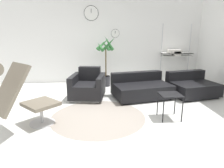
{
  "coord_description": "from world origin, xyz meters",
  "views": [
    {
      "loc": [
        -0.09,
        -3.65,
        1.59
      ],
      "look_at": [
        0.2,
        0.35,
        0.55
      ],
      "focal_mm": 32.0,
      "sensor_mm": 36.0,
      "label": 1
    }
  ],
  "objects_px": {
    "couch_second": "(192,87)",
    "potted_plant": "(106,60)",
    "lounge_chair": "(17,91)",
    "couch_low": "(141,89)",
    "side_table": "(170,97)",
    "shelf_unit": "(176,53)",
    "armchair_red": "(88,87)"
  },
  "relations": [
    {
      "from": "potted_plant",
      "to": "lounge_chair",
      "type": "bearing_deg",
      "value": -118.49
    },
    {
      "from": "couch_second",
      "to": "potted_plant",
      "type": "height_order",
      "value": "potted_plant"
    },
    {
      "from": "lounge_chair",
      "to": "potted_plant",
      "type": "bearing_deg",
      "value": 106.45
    },
    {
      "from": "lounge_chair",
      "to": "side_table",
      "type": "height_order",
      "value": "lounge_chair"
    },
    {
      "from": "lounge_chair",
      "to": "armchair_red",
      "type": "xyz_separation_m",
      "value": [
        1.03,
        1.67,
        -0.42
      ]
    },
    {
      "from": "couch_low",
      "to": "shelf_unit",
      "type": "distance_m",
      "value": 2.17
    },
    {
      "from": "lounge_chair",
      "to": "couch_second",
      "type": "distance_m",
      "value": 4.08
    },
    {
      "from": "lounge_chair",
      "to": "potted_plant",
      "type": "height_order",
      "value": "potted_plant"
    },
    {
      "from": "couch_low",
      "to": "potted_plant",
      "type": "bearing_deg",
      "value": -66.75
    },
    {
      "from": "lounge_chair",
      "to": "potted_plant",
      "type": "xyz_separation_m",
      "value": [
        1.52,
        2.8,
        0.08
      ]
    },
    {
      "from": "side_table",
      "to": "potted_plant",
      "type": "xyz_separation_m",
      "value": [
        -1.09,
        2.48,
        0.36
      ]
    },
    {
      "from": "side_table",
      "to": "lounge_chair",
      "type": "bearing_deg",
      "value": -172.91
    },
    {
      "from": "armchair_red",
      "to": "couch_second",
      "type": "relative_size",
      "value": 0.76
    },
    {
      "from": "lounge_chair",
      "to": "shelf_unit",
      "type": "distance_m",
      "value": 4.89
    },
    {
      "from": "lounge_chair",
      "to": "armchair_red",
      "type": "height_order",
      "value": "lounge_chair"
    },
    {
      "from": "side_table",
      "to": "potted_plant",
      "type": "bearing_deg",
      "value": 113.86
    },
    {
      "from": "couch_second",
      "to": "potted_plant",
      "type": "relative_size",
      "value": 0.83
    },
    {
      "from": "armchair_red",
      "to": "shelf_unit",
      "type": "xyz_separation_m",
      "value": [
        2.74,
        1.43,
        0.67
      ]
    },
    {
      "from": "couch_second",
      "to": "side_table",
      "type": "distance_m",
      "value": 1.74
    },
    {
      "from": "lounge_chair",
      "to": "couch_low",
      "type": "height_order",
      "value": "lounge_chair"
    },
    {
      "from": "armchair_red",
      "to": "potted_plant",
      "type": "bearing_deg",
      "value": -105.0
    },
    {
      "from": "side_table",
      "to": "couch_second",
      "type": "bearing_deg",
      "value": 51.64
    },
    {
      "from": "side_table",
      "to": "potted_plant",
      "type": "distance_m",
      "value": 2.73
    },
    {
      "from": "potted_plant",
      "to": "shelf_unit",
      "type": "distance_m",
      "value": 2.28
    },
    {
      "from": "couch_second",
      "to": "side_table",
      "type": "height_order",
      "value": "couch_second"
    },
    {
      "from": "armchair_red",
      "to": "couch_low",
      "type": "xyz_separation_m",
      "value": [
        1.32,
        -0.04,
        -0.05
      ]
    },
    {
      "from": "side_table",
      "to": "shelf_unit",
      "type": "relative_size",
      "value": 0.26
    },
    {
      "from": "lounge_chair",
      "to": "couch_second",
      "type": "xyz_separation_m",
      "value": [
        3.69,
        1.68,
        -0.47
      ]
    },
    {
      "from": "couch_second",
      "to": "side_table",
      "type": "relative_size",
      "value": 2.6
    },
    {
      "from": "armchair_red",
      "to": "side_table",
      "type": "bearing_deg",
      "value": 148.19
    },
    {
      "from": "lounge_chair",
      "to": "side_table",
      "type": "distance_m",
      "value": 2.65
    },
    {
      "from": "lounge_chair",
      "to": "side_table",
      "type": "bearing_deg",
      "value": 52.03
    }
  ]
}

